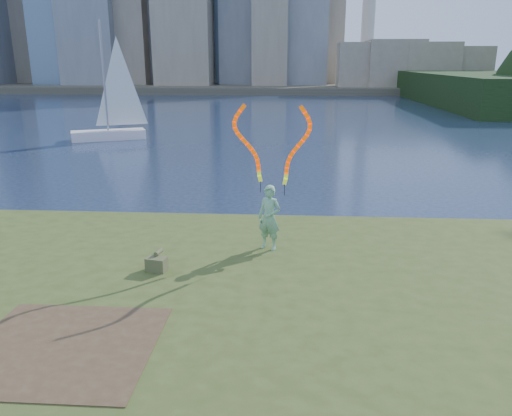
{
  "coord_description": "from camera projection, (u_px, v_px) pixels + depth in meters",
  "views": [
    {
      "loc": [
        1.69,
        -10.68,
        5.65
      ],
      "look_at": [
        0.93,
        1.0,
        2.18
      ],
      "focal_mm": 35.0,
      "sensor_mm": 36.0,
      "label": 1
    }
  ],
  "objects": [
    {
      "name": "far_shore",
      "position": [
        281.0,
        86.0,
        102.65
      ],
      "size": [
        320.0,
        40.0,
        1.2
      ],
      "primitive_type": "cube",
      "color": "#4B4637",
      "rests_on": "ground"
    },
    {
      "name": "ground",
      "position": [
        214.0,
        306.0,
        11.93
      ],
      "size": [
        320.0,
        320.0,
        0.0
      ],
      "primitive_type": "plane",
      "color": "#1A2742",
      "rests_on": "ground"
    },
    {
      "name": "dirt_patch",
      "position": [
        63.0,
        347.0,
        8.77
      ],
      "size": [
        3.2,
        3.0,
        0.02
      ],
      "primitive_type": "cube",
      "color": "#47331E",
      "rests_on": "grassy_knoll"
    },
    {
      "name": "canvas_bag",
      "position": [
        157.0,
        263.0,
        11.94
      ],
      "size": [
        0.52,
        0.59,
        0.45
      ],
      "rotation": [
        0.0,
        0.0,
        -0.19
      ],
      "color": "#474D2C",
      "rests_on": "grassy_knoll"
    },
    {
      "name": "woman_with_ribbons",
      "position": [
        270.0,
        198.0,
        13.01
      ],
      "size": [
        1.92,
        0.89,
        4.11
      ],
      "rotation": [
        0.0,
        0.0,
        -0.42
      ],
      "color": "#1B7834",
      "rests_on": "grassy_knoll"
    },
    {
      "name": "grassy_knoll",
      "position": [
        197.0,
        347.0,
        9.63
      ],
      "size": [
        20.0,
        18.0,
        0.8
      ],
      "color": "#3B4B1B",
      "rests_on": "ground"
    },
    {
      "name": "sailboat",
      "position": [
        111.0,
        120.0,
        36.8
      ],
      "size": [
        5.48,
        3.68,
        8.45
      ],
      "rotation": [
        0.0,
        0.0,
        0.42
      ],
      "color": "white",
      "rests_on": "ground"
    }
  ]
}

